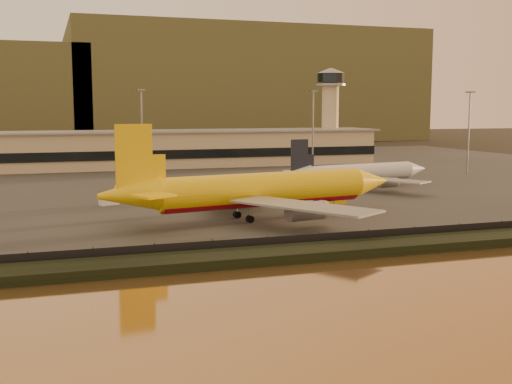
% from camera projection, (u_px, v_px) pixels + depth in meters
% --- Properties ---
extents(ground, '(900.00, 900.00, 0.00)m').
position_uv_depth(ground, '(276.00, 234.00, 105.07)').
color(ground, black).
rests_on(ground, ground).
extents(embankment, '(320.00, 7.00, 1.40)m').
position_uv_depth(embankment, '(318.00, 252.00, 88.97)').
color(embankment, black).
rests_on(embankment, ground).
extents(tarmac, '(320.00, 220.00, 0.20)m').
position_uv_depth(tarmac, '(169.00, 176.00, 194.52)').
color(tarmac, '#2D2D2D').
rests_on(tarmac, ground).
extents(perimeter_fence, '(300.00, 0.05, 2.20)m').
position_uv_depth(perimeter_fence, '(306.00, 242.00, 92.66)').
color(perimeter_fence, black).
rests_on(perimeter_fence, tarmac).
extents(terminal_building, '(202.00, 25.00, 12.60)m').
position_uv_depth(terminal_building, '(110.00, 150.00, 217.98)').
color(terminal_building, tan).
rests_on(terminal_building, tarmac).
extents(control_tower, '(11.20, 11.20, 35.50)m').
position_uv_depth(control_tower, '(330.00, 105.00, 247.34)').
color(control_tower, tan).
rests_on(control_tower, tarmac).
extents(apron_light_masts, '(152.20, 12.20, 25.40)m').
position_uv_depth(apron_light_masts, '(234.00, 125.00, 178.31)').
color(apron_light_masts, slate).
rests_on(apron_light_masts, tarmac).
extents(distant_hills, '(470.00, 160.00, 70.00)m').
position_uv_depth(distant_hills, '(66.00, 91.00, 414.71)').
color(distant_hills, brown).
rests_on(distant_hills, ground).
extents(dhl_cargo_jet, '(59.23, 57.37, 17.71)m').
position_uv_depth(dhl_cargo_jet, '(259.00, 191.00, 117.55)').
color(dhl_cargo_jet, yellow).
rests_on(dhl_cargo_jet, tarmac).
extents(white_narrowbody_jet, '(44.68, 43.10, 12.87)m').
position_uv_depth(white_narrowbody_jet, '(358.00, 173.00, 163.21)').
color(white_narrowbody_jet, silver).
rests_on(white_narrowbody_jet, tarmac).
extents(gse_vehicle_yellow, '(4.67, 2.85, 1.96)m').
position_uv_depth(gse_vehicle_yellow, '(335.00, 200.00, 136.12)').
color(gse_vehicle_yellow, yellow).
rests_on(gse_vehicle_yellow, tarmac).
extents(gse_vehicle_white, '(4.33, 3.11, 1.78)m').
position_uv_depth(gse_vehicle_white, '(109.00, 201.00, 135.29)').
color(gse_vehicle_white, silver).
rests_on(gse_vehicle_white, tarmac).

